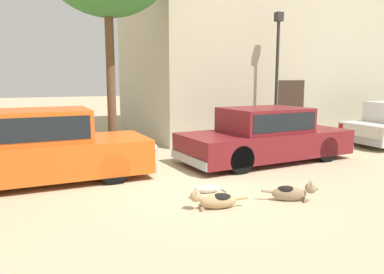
{
  "coord_description": "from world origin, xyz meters",
  "views": [
    {
      "loc": [
        -2.93,
        -7.07,
        2.15
      ],
      "look_at": [
        0.31,
        0.2,
        0.9
      ],
      "focal_mm": 34.75,
      "sensor_mm": 36.0,
      "label": 1
    }
  ],
  "objects_px": {
    "parked_sedan_nearest": "(42,147)",
    "stray_dog_spotted": "(215,200)",
    "street_lamp": "(277,63)",
    "stray_dog_tan": "(293,192)",
    "parked_sedan_second": "(265,135)",
    "stray_cat": "(208,189)"
  },
  "relations": [
    {
      "from": "parked_sedan_nearest",
      "to": "stray_dog_spotted",
      "type": "relative_size",
      "value": 4.42
    },
    {
      "from": "street_lamp",
      "to": "parked_sedan_nearest",
      "type": "bearing_deg",
      "value": -166.7
    },
    {
      "from": "stray_dog_tan",
      "to": "street_lamp",
      "type": "height_order",
      "value": "street_lamp"
    },
    {
      "from": "stray_dog_spotted",
      "to": "stray_dog_tan",
      "type": "height_order",
      "value": "stray_dog_tan"
    },
    {
      "from": "parked_sedan_second",
      "to": "stray_dog_tan",
      "type": "bearing_deg",
      "value": -119.73
    },
    {
      "from": "parked_sedan_second",
      "to": "street_lamp",
      "type": "bearing_deg",
      "value": 44.12
    },
    {
      "from": "stray_dog_tan",
      "to": "stray_dog_spotted",
      "type": "bearing_deg",
      "value": -159.7
    },
    {
      "from": "parked_sedan_nearest",
      "to": "stray_dog_tan",
      "type": "distance_m",
      "value": 5.12
    },
    {
      "from": "parked_sedan_second",
      "to": "parked_sedan_nearest",
      "type": "bearing_deg",
      "value": 174.4
    },
    {
      "from": "parked_sedan_nearest",
      "to": "street_lamp",
      "type": "relative_size",
      "value": 1.08
    },
    {
      "from": "parked_sedan_second",
      "to": "stray_dog_spotted",
      "type": "height_order",
      "value": "parked_sedan_second"
    },
    {
      "from": "parked_sedan_nearest",
      "to": "parked_sedan_second",
      "type": "height_order",
      "value": "parked_sedan_nearest"
    },
    {
      "from": "stray_dog_spotted",
      "to": "stray_dog_tan",
      "type": "bearing_deg",
      "value": -174.19
    },
    {
      "from": "parked_sedan_second",
      "to": "stray_dog_spotted",
      "type": "distance_m",
      "value": 4.02
    },
    {
      "from": "parked_sedan_nearest",
      "to": "parked_sedan_second",
      "type": "relative_size",
      "value": 0.95
    },
    {
      "from": "stray_dog_spotted",
      "to": "stray_cat",
      "type": "distance_m",
      "value": 0.86
    },
    {
      "from": "stray_dog_spotted",
      "to": "street_lamp",
      "type": "distance_m",
      "value": 6.98
    },
    {
      "from": "parked_sedan_nearest",
      "to": "stray_cat",
      "type": "distance_m",
      "value": 3.58
    },
    {
      "from": "parked_sedan_nearest",
      "to": "street_lamp",
      "type": "xyz_separation_m",
      "value": [
        7.15,
        1.69,
        1.91
      ]
    },
    {
      "from": "parked_sedan_second",
      "to": "stray_cat",
      "type": "distance_m",
      "value": 3.31
    },
    {
      "from": "parked_sedan_nearest",
      "to": "stray_cat",
      "type": "height_order",
      "value": "parked_sedan_nearest"
    },
    {
      "from": "parked_sedan_nearest",
      "to": "stray_dog_spotted",
      "type": "bearing_deg",
      "value": -49.55
    }
  ]
}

